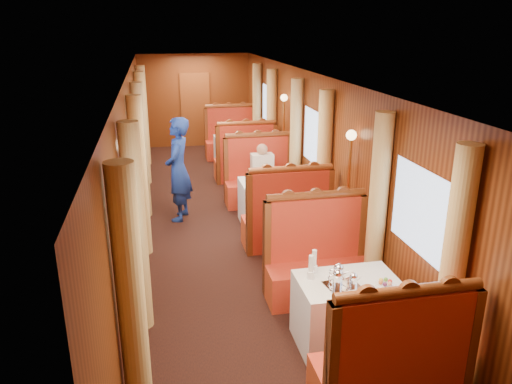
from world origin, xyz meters
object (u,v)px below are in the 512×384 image
object	(u,v)px
table_far	(238,152)
fruit_plate	(385,283)
banquette_far_fwd	(245,161)
teapot_back	(338,274)
table_near	(347,312)
table_mid	(271,202)
banquette_mid_aft	(259,182)
tea_tray	(342,285)
rose_vase_far	(237,129)
banquette_near_aft	(317,265)
teapot_right	(353,281)
rose_vase_mid	(273,171)
teapot_left	(338,280)
banquette_near_fwd	(391,371)
passenger	(262,169)
banquette_mid_fwd	(287,221)
steward	(178,170)
banquette_far_aft	(231,141)

from	to	relation	value
table_far	fruit_plate	world-z (taller)	fruit_plate
table_far	banquette_far_fwd	size ratio (longest dim) A/B	0.78
teapot_back	fruit_plate	xyz separation A→B (m)	(0.44, -0.19, -0.05)
table_near	table_mid	size ratio (longest dim) A/B	1.00
banquette_mid_aft	table_mid	bearing A→B (deg)	-90.00
banquette_far_fwd	tea_tray	bearing A→B (deg)	-91.07
table_mid	table_far	distance (m)	3.50
table_near	rose_vase_far	size ratio (longest dim) A/B	2.92
banquette_near_aft	teapot_right	distance (m)	1.19
rose_vase_mid	rose_vase_far	xyz separation A→B (m)	(-0.03, 3.54, 0.00)
teapot_left	teapot_right	distance (m)	0.16
table_near	banquette_near_fwd	bearing A→B (deg)	-90.00
rose_vase_mid	table_mid	bearing A→B (deg)	-174.68
passenger	banquette_far_fwd	bearing A→B (deg)	90.00
banquette_near_aft	banquette_mid_fwd	bearing A→B (deg)	90.00
steward	banquette_near_fwd	bearing A→B (deg)	33.58
teapot_right	teapot_back	distance (m)	0.18
banquette_near_aft	banquette_far_aft	size ratio (longest dim) A/B	1.00
rose_vase_mid	tea_tray	bearing A→B (deg)	-92.27
banquette_mid_fwd	teapot_back	size ratio (longest dim) A/B	7.61
banquette_far_fwd	rose_vase_far	distance (m)	1.17
table_mid	banquette_near_fwd	bearing A→B (deg)	-90.00
table_mid	passenger	size ratio (longest dim) A/B	1.38
table_far	passenger	world-z (taller)	passenger
teapot_left	teapot_back	size ratio (longest dim) A/B	1.02
banquette_far_aft	table_mid	bearing A→B (deg)	-90.00
banquette_far_aft	fruit_plate	world-z (taller)	banquette_far_aft
banquette_near_aft	banquette_far_aft	bearing A→B (deg)	90.00
banquette_mid_aft	banquette_far_aft	bearing A→B (deg)	90.00
banquette_far_aft	passenger	world-z (taller)	banquette_far_aft
table_mid	tea_tray	bearing A→B (deg)	-91.81
table_far	tea_tray	bearing A→B (deg)	-90.91
banquette_near_aft	table_near	bearing A→B (deg)	-90.00
passenger	tea_tray	bearing A→B (deg)	-91.50
fruit_plate	passenger	xyz separation A→B (m)	(-0.33, 4.39, -0.03)
banquette_near_aft	banquette_mid_aft	world-z (taller)	same
banquette_mid_aft	tea_tray	distance (m)	4.61
banquette_far_fwd	passenger	size ratio (longest dim) A/B	1.76
teapot_right	banquette_far_aft	bearing A→B (deg)	86.68
teapot_left	teapot_back	world-z (taller)	teapot_left
table_mid	rose_vase_mid	size ratio (longest dim) A/B	2.92
banquette_near_fwd	rose_vase_mid	size ratio (longest dim) A/B	3.72
teapot_back	rose_vase_mid	bearing A→B (deg)	109.21
banquette_near_aft	passenger	bearing A→B (deg)	90.00
banquette_mid_fwd	banquette_far_aft	bearing A→B (deg)	90.00
rose_vase_mid	steward	distance (m)	1.63
table_far	passenger	bearing A→B (deg)	-90.00
banquette_mid_fwd	teapot_left	xyz separation A→B (m)	(-0.16, -2.57, 0.40)
banquette_far_fwd	teapot_right	world-z (taller)	banquette_far_fwd
steward	banquette_far_fwd	bearing A→B (deg)	159.21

